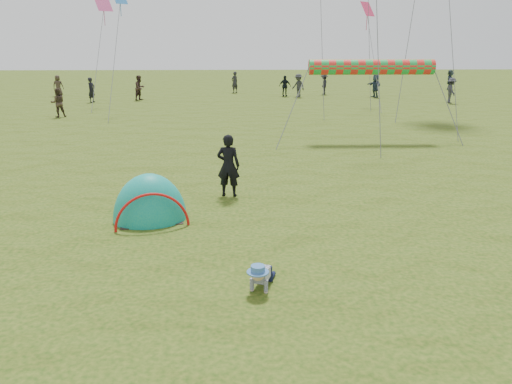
{
  "coord_description": "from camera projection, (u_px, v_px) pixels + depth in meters",
  "views": [
    {
      "loc": [
        -0.58,
        -8.17,
        4.12
      ],
      "look_at": [
        -0.23,
        2.16,
        1.0
      ],
      "focal_mm": 35.0,
      "sensor_mm": 36.0,
      "label": 1
    }
  ],
  "objects": [
    {
      "name": "ground",
      "position": [
        273.0,
        279.0,
        9.03
      ],
      "size": [
        140.0,
        140.0,
        0.0
      ],
      "primitive_type": "plane",
      "color": "#193B0B"
    },
    {
      "name": "crowd_person_14",
      "position": [
        285.0,
        86.0,
        38.81
      ],
      "size": [
        1.02,
        0.69,
        1.61
      ],
      "primitive_type": "imported",
      "rotation": [
        0.0,
        0.0,
        2.79
      ],
      "color": "black",
      "rests_on": "ground"
    },
    {
      "name": "crawling_toddler",
      "position": [
        261.0,
        274.0,
        8.62
      ],
      "size": [
        0.67,
        0.8,
        0.53
      ],
      "primitive_type": null,
      "rotation": [
        0.0,
        0.0,
        -0.31
      ],
      "color": "black",
      "rests_on": "ground"
    },
    {
      "name": "popup_tent",
      "position": [
        151.0,
        219.0,
        12.07
      ],
      "size": [
        2.05,
        1.82,
        2.27
      ],
      "primitive_type": "ellipsoid",
      "rotation": [
        0.0,
        0.0,
        0.24
      ],
      "color": "#017D8A",
      "rests_on": "ground"
    },
    {
      "name": "crowd_person_0",
      "position": [
        235.0,
        82.0,
        41.61
      ],
      "size": [
        0.75,
        0.73,
        1.74
      ],
      "primitive_type": "imported",
      "rotation": [
        0.0,
        0.0,
        3.85
      ],
      "color": "#222227",
      "rests_on": "ground"
    },
    {
      "name": "diamond_kite_0",
      "position": [
        367.0,
        9.0,
        32.97
      ],
      "size": [
        1.14,
        1.14,
        0.93
      ],
      "primitive_type": "plane",
      "rotation": [
        1.05,
        0.0,
        0.79
      ],
      "color": "#E12D5D"
    },
    {
      "name": "rainbow_tube_kite",
      "position": [
        371.0,
        67.0,
        20.99
      ],
      "size": [
        5.28,
        0.64,
        0.64
      ],
      "primitive_type": "cylinder",
      "rotation": [
        0.0,
        1.57,
        0.0
      ],
      "color": "red"
    },
    {
      "name": "crowd_person_3",
      "position": [
        298.0,
        86.0,
        38.44
      ],
      "size": [
        1.24,
        1.27,
        1.75
      ],
      "primitive_type": "imported",
      "rotation": [
        0.0,
        0.0,
        5.46
      ],
      "color": "#2B2C2F",
      "rests_on": "ground"
    },
    {
      "name": "diamond_kite_5",
      "position": [
        103.0,
        4.0,
        32.88
      ],
      "size": [
        1.15,
        1.15,
        0.94
      ],
      "primitive_type": "plane",
      "rotation": [
        1.05,
        0.0,
        0.79
      ],
      "color": "#D7488A"
    },
    {
      "name": "standing_adult",
      "position": [
        228.0,
        166.0,
        13.67
      ],
      "size": [
        0.7,
        0.52,
        1.73
      ],
      "primitive_type": "imported",
      "rotation": [
        0.0,
        0.0,
        2.96
      ],
      "color": "black",
      "rests_on": "ground"
    },
    {
      "name": "crowd_person_1",
      "position": [
        140.0,
        88.0,
        36.36
      ],
      "size": [
        1.04,
        1.09,
        1.78
      ],
      "primitive_type": "imported",
      "rotation": [
        0.0,
        0.0,
        0.99
      ],
      "color": "#352421",
      "rests_on": "ground"
    },
    {
      "name": "crowd_person_10",
      "position": [
        58.0,
        86.0,
        39.23
      ],
      "size": [
        0.83,
        0.58,
        1.61
      ],
      "primitive_type": "imported",
      "rotation": [
        0.0,
        0.0,
        3.23
      ],
      "color": "#392D24",
      "rests_on": "ground"
    },
    {
      "name": "crowd_person_6",
      "position": [
        92.0,
        90.0,
        35.02
      ],
      "size": [
        0.62,
        0.74,
        1.73
      ],
      "primitive_type": "imported",
      "rotation": [
        0.0,
        0.0,
        1.2
      ],
      "color": "black",
      "rests_on": "ground"
    },
    {
      "name": "crowd_person_13",
      "position": [
        58.0,
        103.0,
        28.17
      ],
      "size": [
        0.97,
        0.88,
        1.61
      ],
      "primitive_type": "imported",
      "rotation": [
        0.0,
        0.0,
        3.58
      ],
      "color": "#3F3125",
      "rests_on": "ground"
    },
    {
      "name": "crowd_person_5",
      "position": [
        450.0,
        80.0,
        44.39
      ],
      "size": [
        1.23,
        1.65,
        1.73
      ],
      "primitive_type": "imported",
      "rotation": [
        0.0,
        0.0,
        1.06
      ],
      "color": "#29353E",
      "rests_on": "ground"
    },
    {
      "name": "crowd_person_15",
      "position": [
        451.0,
        90.0,
        34.6
      ],
      "size": [
        0.73,
        1.17,
        1.74
      ],
      "primitive_type": "imported",
      "rotation": [
        0.0,
        0.0,
        1.49
      ],
      "color": "#2E2E37",
      "rests_on": "ground"
    },
    {
      "name": "crowd_person_9",
      "position": [
        324.0,
        84.0,
        40.36
      ],
      "size": [
        0.67,
        1.1,
        1.66
      ],
      "primitive_type": "imported",
      "rotation": [
        0.0,
        0.0,
        4.66
      ],
      "color": "black",
      "rests_on": "ground"
    },
    {
      "name": "crowd_person_11",
      "position": [
        375.0,
        86.0,
        38.26
      ],
      "size": [
        0.99,
        1.71,
        1.76
      ],
      "primitive_type": "imported",
      "rotation": [
        0.0,
        0.0,
        5.02
      ],
      "color": "#233243",
      "rests_on": "ground"
    }
  ]
}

